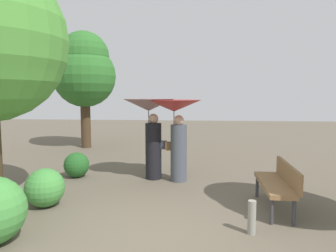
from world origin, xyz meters
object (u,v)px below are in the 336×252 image
object	(u,v)px
person_right	(175,120)
path_marker_post	(252,217)
tree_near_left	(84,70)
person_left	(150,120)
park_bench	(279,182)

from	to	relation	value
person_right	path_marker_post	distance (m)	3.26
person_right	tree_near_left	size ratio (longest dim) A/B	0.44
person_left	tree_near_left	bearing A→B (deg)	45.39
person_left	park_bench	xyz separation A→B (m)	(2.57, -1.86, -0.93)
person_right	tree_near_left	distance (m)	5.92
person_right	park_bench	size ratio (longest dim) A/B	1.27
person_left	person_right	bearing A→B (deg)	-95.96
person_right	park_bench	bearing A→B (deg)	-122.60
park_bench	path_marker_post	size ratio (longest dim) A/B	2.98
person_left	path_marker_post	distance (m)	3.68
park_bench	person_right	bearing A→B (deg)	-129.52
person_right	park_bench	xyz separation A→B (m)	(1.95, -1.70, -0.93)
person_right	park_bench	world-z (taller)	person_right
person_left	tree_near_left	distance (m)	5.43
person_left	park_bench	world-z (taller)	person_left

